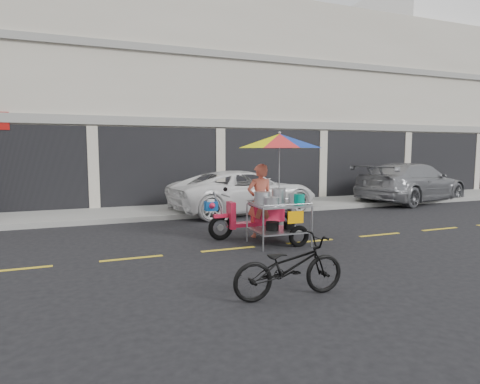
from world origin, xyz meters
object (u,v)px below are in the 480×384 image
object	(u,v)px
near_bicycle	(289,267)
food_vendor_rig	(271,173)
white_pickup	(244,191)
silver_pickup	(411,182)

from	to	relation	value
near_bicycle	food_vendor_rig	bearing A→B (deg)	-20.18
near_bicycle	food_vendor_rig	distance (m)	3.75
food_vendor_rig	near_bicycle	bearing A→B (deg)	-110.17
white_pickup	silver_pickup	distance (m)	7.30
white_pickup	near_bicycle	size ratio (longest dim) A/B	3.00
white_pickup	silver_pickup	bearing A→B (deg)	-98.13
white_pickup	food_vendor_rig	bearing A→B (deg)	157.82
white_pickup	food_vendor_rig	xyz separation A→B (m)	(-1.05, -4.24, 0.88)
near_bicycle	food_vendor_rig	size ratio (longest dim) A/B	0.67
silver_pickup	food_vendor_rig	world-z (taller)	food_vendor_rig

